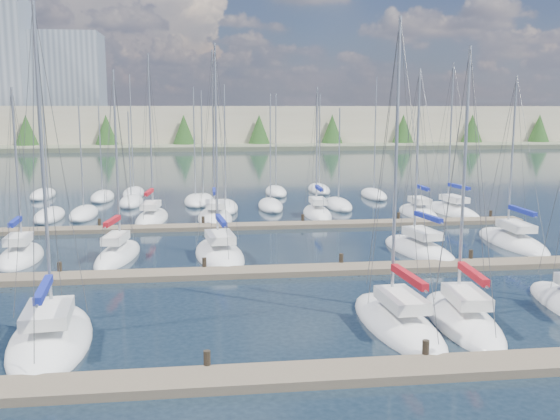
{
  "coord_description": "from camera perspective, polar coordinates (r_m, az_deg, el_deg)",
  "views": [
    {
      "loc": [
        -4.07,
        -18.06,
        9.23
      ],
      "look_at": [
        0.0,
        14.0,
        4.0
      ],
      "focal_mm": 40.0,
      "sensor_mm": 36.0,
      "label": 1
    }
  ],
  "objects": [
    {
      "name": "sailboat_p",
      "position": [
        54.85,
        3.42,
        -0.31
      ],
      "size": [
        2.39,
        6.88,
        11.9
      ],
      "rotation": [
        0.0,
        0.0,
        -0.02
      ],
      "color": "white",
      "rests_on": "ground"
    },
    {
      "name": "sailboat_i",
      "position": [
        40.5,
        -14.6,
        -4.0
      ],
      "size": [
        3.15,
        7.65,
        12.38
      ],
      "rotation": [
        0.0,
        0.0,
        -0.14
      ],
      "color": "white",
      "rests_on": "ground"
    },
    {
      "name": "distant_boats",
      "position": [
        62.47,
        -7.41,
        0.89
      ],
      "size": [
        36.93,
        20.75,
        13.3
      ],
      "color": "#9EA0A5",
      "rests_on": "ground"
    },
    {
      "name": "ground",
      "position": [
        78.71,
        -4.22,
        2.44
      ],
      "size": [
        400.0,
        400.0,
        0.0
      ],
      "primitive_type": "plane",
      "color": "#182531",
      "rests_on": "ground"
    },
    {
      "name": "sailboat_j",
      "position": [
        39.76,
        -5.56,
        -4.01
      ],
      "size": [
        3.78,
        8.61,
        13.99
      ],
      "rotation": [
        0.0,
        0.0,
        0.11
      ],
      "color": "white",
      "rests_on": "ground"
    },
    {
      "name": "dock_near",
      "position": [
        22.41,
        3.99,
        -14.73
      ],
      "size": [
        44.0,
        1.93,
        1.1
      ],
      "color": "#6B5E4C",
      "rests_on": "ground"
    },
    {
      "name": "sailboat_o",
      "position": [
        53.14,
        -5.97,
        -0.65
      ],
      "size": [
        2.9,
        7.95,
        14.83
      ],
      "rotation": [
        0.0,
        0.0,
        0.0
      ],
      "color": "white",
      "rests_on": "ground"
    },
    {
      "name": "sailboat_h",
      "position": [
        42.08,
        -22.62,
        -3.95
      ],
      "size": [
        2.89,
        6.68,
        11.33
      ],
      "rotation": [
        0.0,
        0.0,
        0.06
      ],
      "color": "white",
      "rests_on": "ground"
    },
    {
      "name": "sailboat_q",
      "position": [
        56.44,
        12.5,
        -0.26
      ],
      "size": [
        2.63,
        7.03,
        10.42
      ],
      "rotation": [
        0.0,
        0.0,
        0.02
      ],
      "color": "white",
      "rests_on": "ground"
    },
    {
      "name": "sailboat_d",
      "position": [
        27.56,
        10.67,
        -10.14
      ],
      "size": [
        3.16,
        8.56,
        13.74
      ],
      "rotation": [
        0.0,
        0.0,
        0.06
      ],
      "color": "white",
      "rests_on": "ground"
    },
    {
      "name": "shoreline",
      "position": [
        168.1,
        -10.49,
        8.44
      ],
      "size": [
        400.0,
        60.0,
        38.0
      ],
      "color": "#666B51",
      "rests_on": "ground"
    },
    {
      "name": "sailboat_e",
      "position": [
        28.64,
        16.33,
        -9.61
      ],
      "size": [
        3.18,
        8.03,
        12.6
      ],
      "rotation": [
        0.0,
        0.0,
        -0.08
      ],
      "color": "white",
      "rests_on": "ground"
    },
    {
      "name": "sailboat_r",
      "position": [
        58.21,
        15.4,
        -0.07
      ],
      "size": [
        3.63,
        8.89,
        14.09
      ],
      "rotation": [
        0.0,
        0.0,
        0.13
      ],
      "color": "white",
      "rests_on": "ground"
    },
    {
      "name": "sailboat_n",
      "position": [
        53.47,
        -11.63,
        -0.72
      ],
      "size": [
        3.15,
        8.25,
        14.53
      ],
      "rotation": [
        0.0,
        0.0,
        -0.09
      ],
      "color": "white",
      "rests_on": "ground"
    },
    {
      "name": "dock_far",
      "position": [
        49.1,
        -2.35,
        -1.47
      ],
      "size": [
        44.0,
        1.93,
        1.1
      ],
      "color": "#6B5E4C",
      "rests_on": "ground"
    },
    {
      "name": "sailboat_c",
      "position": [
        27.05,
        -20.22,
        -10.95
      ],
      "size": [
        3.99,
        8.74,
        14.03
      ],
      "rotation": [
        0.0,
        0.0,
        0.1
      ],
      "color": "white",
      "rests_on": "ground"
    },
    {
      "name": "dock_mid",
      "position": [
        35.5,
        -0.41,
        -5.62
      ],
      "size": [
        44.0,
        1.93,
        1.1
      ],
      "color": "#6B5E4C",
      "rests_on": "ground"
    },
    {
      "name": "sailboat_m",
      "position": [
        46.12,
        20.47,
        -2.72
      ],
      "size": [
        2.83,
        8.85,
        12.27
      ],
      "rotation": [
        0.0,
        0.0,
        -0.01
      ],
      "color": "white",
      "rests_on": "ground"
    },
    {
      "name": "sailboat_l",
      "position": [
        41.72,
        12.58,
        -3.56
      ],
      "size": [
        3.93,
        8.56,
        12.54
      ],
      "rotation": [
        0.0,
        0.0,
        0.15
      ],
      "color": "white",
      "rests_on": "ground"
    }
  ]
}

